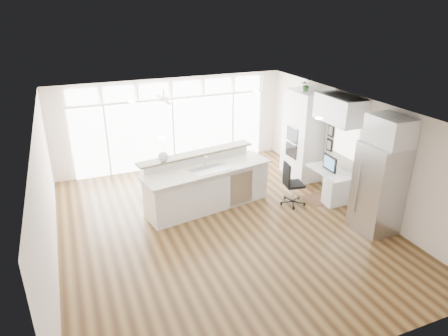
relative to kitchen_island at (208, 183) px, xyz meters
name	(u,v)px	position (x,y,z in m)	size (l,w,h in m)	color
floor	(222,227)	(-0.03, -1.02, -0.65)	(7.00, 8.00, 0.02)	#3F2913
ceiling	(222,111)	(-0.03, -1.02, 2.06)	(7.00, 8.00, 0.02)	silver
wall_back	(172,123)	(-0.03, 2.98, 0.71)	(7.00, 0.04, 2.70)	beige
wall_front	(338,286)	(-0.03, -5.02, 0.71)	(7.00, 0.04, 2.70)	beige
wall_left	(46,201)	(-3.53, -1.02, 0.71)	(0.04, 8.00, 2.70)	beige
wall_right	(354,151)	(3.47, -1.02, 0.71)	(0.04, 8.00, 2.70)	beige
glass_wall	(173,133)	(-0.03, 2.92, 0.41)	(5.80, 0.06, 2.08)	white
transom_row	(171,89)	(-0.03, 2.92, 1.74)	(5.90, 0.06, 0.40)	white
desk_window	(346,139)	(3.43, -0.72, 0.91)	(0.04, 0.85, 0.85)	white
ceiling_fan	(164,95)	(-0.53, 1.78, 1.84)	(1.16, 1.16, 0.32)	white
recessed_lights	(218,109)	(-0.03, -0.82, 2.04)	(3.40, 3.00, 0.02)	#EDE2C9
oven_cabinet	(302,135)	(3.14, 0.78, 0.61)	(0.64, 1.20, 2.50)	white
desk_nook	(330,184)	(3.10, -0.72, -0.26)	(0.72, 1.30, 0.76)	white
upper_cabinets	(340,109)	(3.14, -0.72, 1.71)	(0.64, 1.30, 0.64)	white
refrigerator	(378,188)	(3.08, -2.37, 0.36)	(0.76, 0.90, 2.00)	#B5B5BA
fridge_cabinet	(390,130)	(3.14, -2.37, 1.66)	(0.64, 0.90, 0.60)	white
framed_photos	(330,138)	(3.43, -0.10, 0.76)	(0.06, 0.22, 0.80)	black
kitchen_island	(208,183)	(0.00, 0.00, 0.00)	(3.22, 1.21, 1.28)	white
rug	(323,198)	(2.92, -0.72, -0.63)	(0.89, 0.64, 0.01)	#32190F
office_chair	(294,184)	(2.02, -0.68, -0.09)	(0.58, 0.53, 1.11)	black
fishbowl	(163,157)	(-1.01, 0.22, 0.76)	(0.25, 0.25, 0.25)	silver
monitor	(330,163)	(3.02, -0.72, 0.34)	(0.09, 0.52, 0.43)	black
keyboard	(323,172)	(2.85, -0.72, 0.13)	(0.12, 0.33, 0.02)	silver
potted_plant	(306,86)	(3.14, 0.78, 1.98)	(0.28, 0.31, 0.25)	#2B5D28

